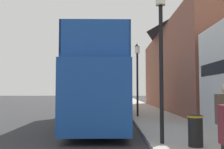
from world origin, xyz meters
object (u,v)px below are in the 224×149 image
Objects in this scene: lamp_post_nearest at (161,35)px; litter_bin at (195,130)px; tour_bus at (100,89)px; parked_car_ahead_of_bus at (114,105)px; lamp_post_second at (137,66)px.

lamp_post_nearest is 3.22m from litter_bin.
parked_car_ahead_of_bus is at bearing 82.77° from tour_bus.
tour_bus reaches higher than parked_car_ahead_of_bus.
tour_bus is 6.55m from lamp_post_nearest.
tour_bus is 7.24m from litter_bin.
lamp_post_second is at bearing 50.66° from tour_bus.
tour_bus is at bearing 117.27° from litter_bin.
lamp_post_nearest is (1.52, -13.71, 3.06)m from parked_car_ahead_of_bus.
parked_car_ahead_of_bus reaches higher than litter_bin.
lamp_post_nearest is at bearing -90.14° from lamp_post_second.
lamp_post_second is 5.16× the size of litter_bin.
lamp_post_nearest reaches higher than lamp_post_second.
parked_car_ahead_of_bus is at bearing 96.34° from lamp_post_nearest.
lamp_post_second reaches higher than parked_car_ahead_of_bus.
tour_bus is 12.07× the size of litter_bin.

